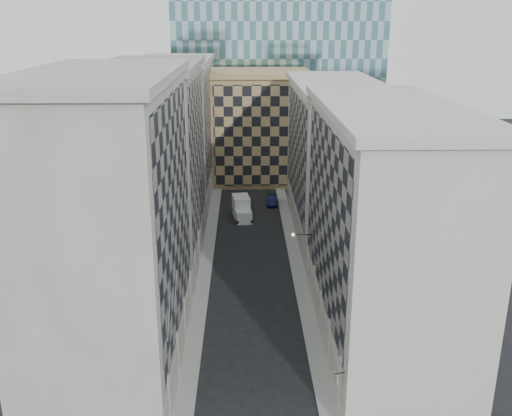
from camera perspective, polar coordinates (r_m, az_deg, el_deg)
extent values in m
cube|color=gray|center=(66.05, -5.05, -5.82)|extent=(1.50, 100.00, 0.15)
cube|color=gray|center=(66.17, 4.10, -5.74)|extent=(1.50, 100.00, 0.15)
cube|color=#9B948B|center=(45.13, -14.28, -2.42)|extent=(10.00, 22.00, 23.00)
cube|color=gray|center=(43.77, -8.20, -0.59)|extent=(0.25, 19.36, 18.00)
cube|color=#9B948B|center=(48.68, -7.67, -13.38)|extent=(0.45, 21.12, 3.20)
cube|color=#9B948B|center=(42.50, -15.56, 12.68)|extent=(10.80, 22.80, 0.70)
cylinder|color=#9B948B|center=(41.61, -9.18, -18.66)|extent=(0.90, 0.90, 4.40)
cylinder|color=#9B948B|center=(46.07, -8.27, -14.54)|extent=(0.90, 0.90, 4.40)
cylinder|color=#9B948B|center=(50.74, -7.54, -11.17)|extent=(0.90, 0.90, 4.40)
cylinder|color=#9B948B|center=(55.56, -6.95, -8.37)|extent=(0.90, 0.90, 4.40)
cube|color=gray|center=(65.91, -10.16, 3.98)|extent=(10.00, 22.00, 22.00)
cube|color=gray|center=(64.98, -5.96, 5.33)|extent=(0.25, 19.36, 17.00)
cube|color=gray|center=(68.27, -5.73, -3.62)|extent=(0.45, 21.12, 3.20)
cube|color=gray|center=(64.08, -10.75, 13.85)|extent=(10.80, 22.80, 0.70)
cylinder|color=gray|center=(60.49, -6.46, -6.02)|extent=(0.90, 0.90, 4.40)
cylinder|color=gray|center=(65.52, -6.05, -4.03)|extent=(0.90, 0.90, 4.40)
cylinder|color=gray|center=(70.62, -5.70, -2.33)|extent=(0.90, 0.90, 4.40)
cylinder|color=gray|center=(75.77, -5.40, -0.85)|extent=(0.90, 0.90, 4.40)
cube|color=#9B948B|center=(87.29, -8.02, 7.28)|extent=(10.00, 22.00, 21.00)
cube|color=gray|center=(86.58, -4.82, 8.31)|extent=(0.25, 19.36, 16.00)
cube|color=#9B948B|center=(89.00, -4.70, 1.71)|extent=(0.45, 21.12, 3.20)
cube|color=#9B948B|center=(85.89, -8.35, 14.40)|extent=(10.80, 22.80, 0.70)
cylinder|color=#9B948B|center=(80.97, -5.14, 0.43)|extent=(0.90, 0.90, 4.40)
cylinder|color=#9B948B|center=(86.21, -4.91, 1.56)|extent=(0.90, 0.90, 4.40)
cylinder|color=#9B948B|center=(91.47, -4.70, 2.56)|extent=(0.90, 0.90, 4.40)
cylinder|color=#9B948B|center=(96.77, -4.52, 3.46)|extent=(0.90, 0.90, 4.40)
cube|color=#BBB6AB|center=(49.65, 12.56, -2.21)|extent=(10.00, 26.00, 20.00)
cube|color=gray|center=(48.21, 7.04, -0.62)|extent=(0.25, 22.88, 15.00)
cube|color=#BBB6AB|center=(52.28, 6.70, -10.93)|extent=(0.45, 24.96, 3.20)
cube|color=#BBB6AB|center=(47.09, 13.44, 9.66)|extent=(10.80, 26.80, 0.70)
cylinder|color=#BBB6AB|center=(43.31, 8.84, -16.96)|extent=(0.90, 0.90, 4.40)
cylinder|color=#BBB6AB|center=(47.57, 7.76, -13.36)|extent=(0.90, 0.90, 4.40)
cylinder|color=#BBB6AB|center=(52.01, 6.89, -10.35)|extent=(0.90, 0.90, 4.40)
cylinder|color=#BBB6AB|center=(56.58, 6.17, -7.82)|extent=(0.90, 0.90, 4.40)
cylinder|color=#BBB6AB|center=(61.25, 5.56, -5.67)|extent=(0.90, 0.90, 4.40)
cube|color=#BBB6AB|center=(75.14, 7.83, 4.70)|extent=(10.00, 28.00, 19.00)
cube|color=gray|center=(74.19, 4.13, 5.84)|extent=(0.25, 24.64, 14.00)
cube|color=#BBB6AB|center=(76.79, 4.03, -1.02)|extent=(0.45, 26.88, 3.20)
cube|color=#BBB6AB|center=(73.45, 8.16, 12.18)|extent=(10.80, 28.80, 0.70)
cube|color=#A08554|center=(99.78, 0.37, 7.97)|extent=(16.00, 14.00, 18.00)
cube|color=tan|center=(92.81, 0.49, 7.18)|extent=(15.20, 0.25, 16.50)
cube|color=#A08554|center=(98.51, 0.38, 13.36)|extent=(16.80, 14.80, 0.80)
cube|color=#2E2924|center=(112.85, -0.87, 11.76)|extent=(6.00, 6.00, 28.00)
cube|color=#2E2924|center=(112.10, -0.91, 19.24)|extent=(7.00, 7.00, 1.40)
cylinder|color=gray|center=(39.42, -8.72, -10.83)|extent=(0.10, 2.33, 2.33)
cylinder|color=gray|center=(42.93, -8.06, -8.23)|extent=(0.10, 2.33, 2.33)
cylinder|color=black|center=(58.29, 4.62, -2.67)|extent=(1.80, 0.08, 0.08)
sphere|color=#FFE5B2|center=(58.21, 3.74, -2.68)|extent=(0.36, 0.36, 0.36)
cube|color=white|center=(79.52, -1.26, -0.84)|extent=(2.45, 2.62, 1.76)
cube|color=white|center=(81.71, -1.50, 0.17)|extent=(2.70, 3.80, 3.04)
cylinder|color=black|center=(78.82, -1.89, -1.36)|extent=(0.41, 0.91, 0.88)
cylinder|color=black|center=(79.07, -0.48, -1.29)|extent=(0.41, 0.91, 0.88)
cylinder|color=black|center=(83.05, -2.27, -0.32)|extent=(0.41, 0.91, 0.88)
cylinder|color=black|center=(83.28, -0.93, -0.25)|extent=(0.41, 0.91, 0.88)
imported|color=black|center=(87.32, 1.61, 0.83)|extent=(1.71, 4.41, 1.43)
cylinder|color=black|center=(40.76, 8.29, -16.03)|extent=(0.78, 0.21, 0.06)
cube|color=tan|center=(40.95, 7.98, -16.50)|extent=(0.19, 0.69, 0.69)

